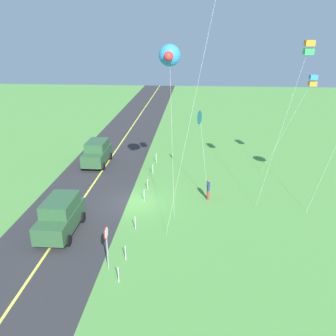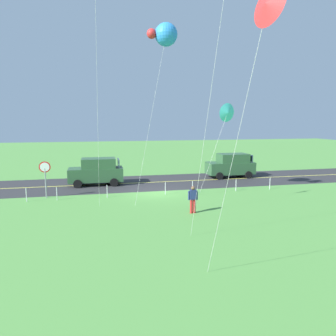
{
  "view_description": "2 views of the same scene",
  "coord_description": "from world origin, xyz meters",
  "px_view_note": "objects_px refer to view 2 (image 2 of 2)",
  "views": [
    {
      "loc": [
        23.68,
        4.36,
        12.05
      ],
      "look_at": [
        1.09,
        2.62,
        3.27
      ],
      "focal_mm": 38.2,
      "sensor_mm": 36.0,
      "label": 1
    },
    {
      "loc": [
        4.11,
        22.26,
        5.32
      ],
      "look_at": [
        -0.11,
        2.99,
        2.31
      ],
      "focal_mm": 33.24,
      "sensor_mm": 36.0,
      "label": 2
    }
  ],
  "objects_px": {
    "car_suv_foreground": "(97,171)",
    "kite_orange_near": "(267,6)",
    "kite_red_low": "(227,113)",
    "kite_green_far": "(165,34)",
    "stop_sign": "(45,172)",
    "car_parked_west_near": "(231,165)",
    "person_adult_near": "(193,199)"
  },
  "relations": [
    {
      "from": "stop_sign",
      "to": "kite_red_low",
      "type": "height_order",
      "value": "kite_red_low"
    },
    {
      "from": "stop_sign",
      "to": "person_adult_near",
      "type": "bearing_deg",
      "value": 147.84
    },
    {
      "from": "car_parked_west_near",
      "to": "kite_orange_near",
      "type": "bearing_deg",
      "value": 68.16
    },
    {
      "from": "kite_orange_near",
      "to": "kite_red_low",
      "type": "bearing_deg",
      "value": -108.14
    },
    {
      "from": "stop_sign",
      "to": "kite_red_low",
      "type": "relative_size",
      "value": 0.4
    },
    {
      "from": "kite_red_low",
      "to": "kite_green_far",
      "type": "xyz_separation_m",
      "value": [
        3.33,
        -2.13,
        4.77
      ]
    },
    {
      "from": "kite_orange_near",
      "to": "person_adult_near",
      "type": "bearing_deg",
      "value": -96.0
    },
    {
      "from": "kite_orange_near",
      "to": "car_parked_west_near",
      "type": "bearing_deg",
      "value": -111.84
    },
    {
      "from": "kite_red_low",
      "to": "kite_green_far",
      "type": "height_order",
      "value": "kite_green_far"
    },
    {
      "from": "person_adult_near",
      "to": "kite_orange_near",
      "type": "distance_m",
      "value": 11.81
    },
    {
      "from": "car_suv_foreground",
      "to": "kite_green_far",
      "type": "relative_size",
      "value": 0.39
    },
    {
      "from": "kite_green_far",
      "to": "kite_orange_near",
      "type": "height_order",
      "value": "kite_green_far"
    },
    {
      "from": "stop_sign",
      "to": "car_suv_foreground",
      "type": "bearing_deg",
      "value": -131.82
    },
    {
      "from": "car_suv_foreground",
      "to": "stop_sign",
      "type": "relative_size",
      "value": 1.72
    },
    {
      "from": "stop_sign",
      "to": "kite_orange_near",
      "type": "xyz_separation_m",
      "value": [
        -7.93,
        14.84,
        6.35
      ]
    },
    {
      "from": "kite_red_low",
      "to": "kite_green_far",
      "type": "bearing_deg",
      "value": -32.68
    },
    {
      "from": "person_adult_near",
      "to": "stop_sign",
      "type": "bearing_deg",
      "value": 171.87
    },
    {
      "from": "person_adult_near",
      "to": "kite_green_far",
      "type": "height_order",
      "value": "kite_green_far"
    },
    {
      "from": "stop_sign",
      "to": "kite_green_far",
      "type": "xyz_separation_m",
      "value": [
        -7.87,
        2.73,
        8.74
      ]
    },
    {
      "from": "car_parked_west_near",
      "to": "kite_green_far",
      "type": "xyz_separation_m",
      "value": [
        7.92,
        7.51,
        9.39
      ]
    },
    {
      "from": "car_parked_west_near",
      "to": "kite_orange_near",
      "type": "xyz_separation_m",
      "value": [
        7.86,
        19.62,
        6.99
      ]
    },
    {
      "from": "stop_sign",
      "to": "kite_orange_near",
      "type": "relative_size",
      "value": 0.29
    },
    {
      "from": "car_parked_west_near",
      "to": "person_adult_near",
      "type": "distance_m",
      "value": 12.46
    },
    {
      "from": "person_adult_near",
      "to": "car_parked_west_near",
      "type": "bearing_deg",
      "value": 80.44
    },
    {
      "from": "kite_red_low",
      "to": "kite_orange_near",
      "type": "height_order",
      "value": "kite_orange_near"
    },
    {
      "from": "car_suv_foreground",
      "to": "kite_orange_near",
      "type": "bearing_deg",
      "value": 103.6
    },
    {
      "from": "car_parked_west_near",
      "to": "kite_red_low",
      "type": "height_order",
      "value": "kite_red_low"
    },
    {
      "from": "car_suv_foreground",
      "to": "person_adult_near",
      "type": "distance_m",
      "value": 10.9
    },
    {
      "from": "stop_sign",
      "to": "kite_red_low",
      "type": "distance_m",
      "value": 12.84
    },
    {
      "from": "car_parked_west_near",
      "to": "person_adult_near",
      "type": "height_order",
      "value": "car_parked_west_near"
    },
    {
      "from": "car_suv_foreground",
      "to": "kite_orange_near",
      "type": "height_order",
      "value": "kite_orange_near"
    },
    {
      "from": "kite_red_low",
      "to": "kite_green_far",
      "type": "relative_size",
      "value": 0.56
    }
  ]
}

